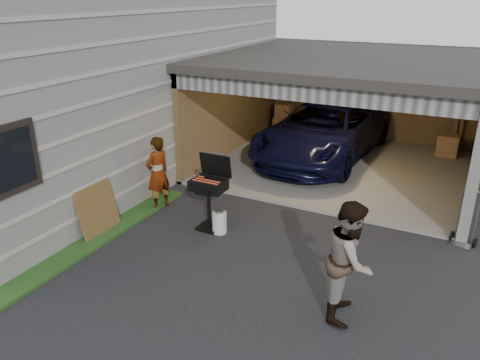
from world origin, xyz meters
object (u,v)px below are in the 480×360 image
(minivan, at_px, (323,133))
(plywood_panel, at_px, (97,209))
(man, at_px, (350,260))
(bbq_grill, at_px, (209,187))
(woman, at_px, (158,173))
(hand_truck, at_px, (464,235))
(propane_tank, at_px, (219,222))

(minivan, bearing_deg, plywood_panel, -108.72)
(man, bearing_deg, bbq_grill, 58.35)
(woman, distance_m, hand_truck, 6.12)
(propane_tank, bearing_deg, plywood_panel, -152.17)
(minivan, height_order, man, man)
(bbq_grill, bearing_deg, hand_truck, 18.82)
(woman, bearing_deg, man, 83.06)
(bbq_grill, height_order, propane_tank, bbq_grill)
(hand_truck, bearing_deg, bbq_grill, -147.63)
(plywood_panel, bearing_deg, bbq_grill, 33.23)
(man, height_order, plywood_panel, man)
(minivan, relative_size, hand_truck, 4.91)
(minivan, distance_m, hand_truck, 5.18)
(man, distance_m, hand_truck, 3.34)
(propane_tank, distance_m, plywood_panel, 2.35)
(propane_tank, relative_size, hand_truck, 0.39)
(minivan, relative_size, man, 3.03)
(bbq_grill, xyz_separation_m, propane_tank, (0.26, -0.09, -0.66))
(minivan, distance_m, propane_tank, 5.14)
(bbq_grill, relative_size, plywood_panel, 1.42)
(minivan, distance_m, man, 6.85)
(man, distance_m, bbq_grill, 3.41)
(minivan, xyz_separation_m, propane_tank, (-0.43, -5.09, -0.54))
(woman, xyz_separation_m, bbq_grill, (1.45, -0.30, 0.07))
(minivan, relative_size, woman, 3.37)
(bbq_grill, bearing_deg, plywood_panel, -146.77)
(man, relative_size, hand_truck, 1.62)
(minivan, relative_size, propane_tank, 12.72)
(bbq_grill, height_order, plywood_panel, bbq_grill)
(propane_tank, height_order, plywood_panel, plywood_panel)
(propane_tank, bearing_deg, hand_truck, 20.96)
(man, relative_size, plywood_panel, 1.71)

